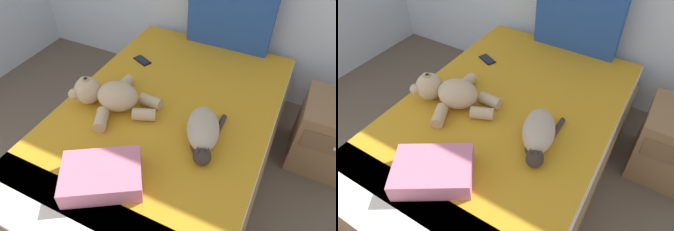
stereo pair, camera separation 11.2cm
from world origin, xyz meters
TOP-DOWN VIEW (x-y plane):
  - bed at (1.98, 3.04)m, footprint 1.38×2.08m
  - patterned_cushion at (2.08, 4.00)m, footprint 0.68×0.11m
  - cat at (2.29, 2.91)m, footprint 0.30×0.44m
  - teddy_bear at (1.63, 2.93)m, footprint 0.61×0.52m
  - cell_phone at (1.56, 3.48)m, footprint 0.16×0.13m
  - throw_pillow at (1.93, 2.41)m, footprint 0.49×0.45m

SIDE VIEW (x-z plane):
  - bed at x=1.98m, z-range 0.00..0.50m
  - cell_phone at x=1.56m, z-range 0.50..0.51m
  - throw_pillow at x=1.93m, z-range 0.50..0.61m
  - cat at x=2.29m, z-range 0.50..0.65m
  - teddy_bear at x=1.63m, z-range 0.49..0.68m
  - patterned_cushion at x=2.08m, z-range 0.50..1.03m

